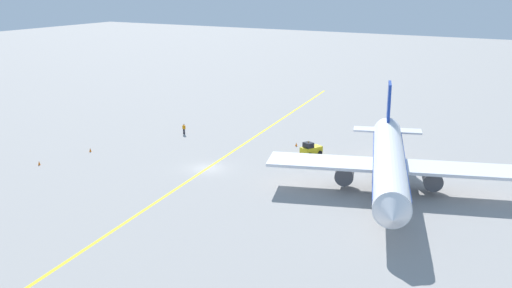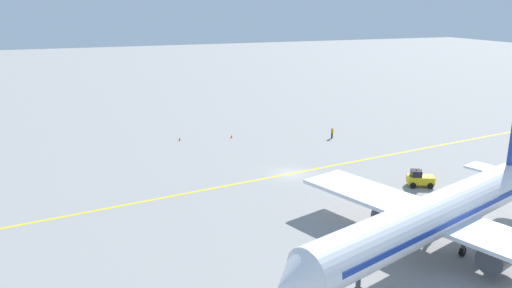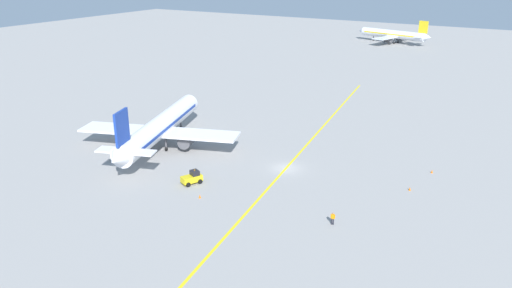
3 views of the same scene
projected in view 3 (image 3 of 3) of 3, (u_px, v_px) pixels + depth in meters
ground_plane at (286, 168)px, 78.95m from camera, size 400.00×400.00×0.00m
apron_yellow_centreline at (286, 168)px, 78.95m from camera, size 17.44×118.84×0.01m
airplane_at_gate at (160, 127)px, 86.51m from camera, size 28.23×34.65×10.60m
airplane_distant_taxiing at (394, 35)px, 196.55m from camera, size 31.53×25.55×9.54m
baggage_tug_white at (192, 178)px, 73.29m from camera, size 2.72×3.35×2.11m
ground_crew_worker at (333, 218)px, 61.85m from camera, size 0.58×0.24×1.68m
traffic_cone_near_nose at (200, 196)px, 68.96m from camera, size 0.32×0.32×0.55m
traffic_cone_mid_apron at (410, 189)px, 71.25m from camera, size 0.32×0.32×0.55m
traffic_cone_by_wingtip at (432, 171)px, 77.10m from camera, size 0.32×0.32×0.55m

